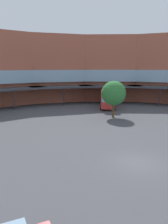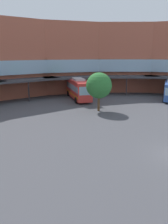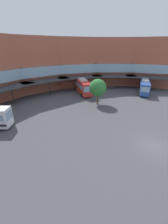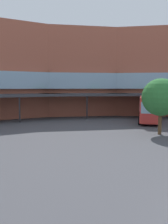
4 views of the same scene
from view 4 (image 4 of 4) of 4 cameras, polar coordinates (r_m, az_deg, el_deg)
station_building at (r=32.57m, az=-5.76°, el=9.90°), size 78.21×35.36×14.97m
bus_1 at (r=36.13m, az=15.08°, el=1.08°), size 8.07×10.53×4.01m
plaza_tree at (r=26.09m, az=17.67°, el=3.33°), size 3.88×3.88×5.83m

